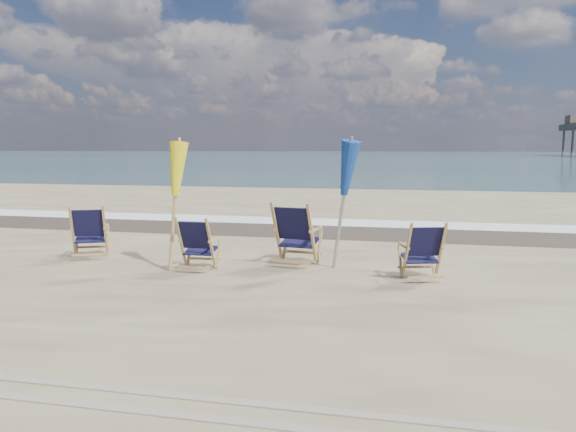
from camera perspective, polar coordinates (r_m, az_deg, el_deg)
name	(u,v)px	position (r m, az deg, el deg)	size (l,w,h in m)	color
ocean	(407,155)	(134.14, 12.00, 6.04)	(400.00, 400.00, 0.00)	#3E6367
surf_foam	(340,222)	(14.66, 5.26, -0.63)	(200.00, 1.40, 0.01)	silver
wet_sand_strip	(331,231)	(13.19, 4.41, -1.49)	(200.00, 2.60, 0.00)	#42362A
tire_tracks	(128,432)	(4.28, -15.96, -20.31)	(80.00, 1.30, 0.01)	gray
beach_chair_0	(105,231)	(10.33, -18.09, -1.50)	(0.62, 0.69, 0.96)	black
beach_chair_1	(211,245)	(8.81, -7.88, -2.91)	(0.56, 0.63, 0.88)	black
beach_chair_2	(312,235)	(9.01, 2.42, -1.97)	(0.70, 0.78, 1.09)	black
beach_chair_3	(441,251)	(8.45, 15.31, -3.47)	(0.57, 0.64, 0.90)	black
umbrella_yellow	(173,176)	(8.98, -11.60, 4.04)	(0.30, 0.30, 2.02)	#AD874D
umbrella_blue	(342,173)	(8.85, 5.50, 4.37)	(0.30, 0.30, 2.06)	#A5A5AD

